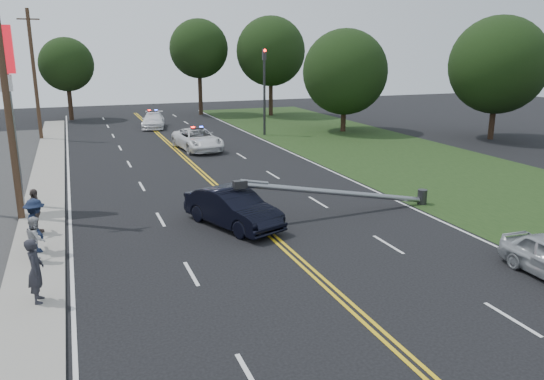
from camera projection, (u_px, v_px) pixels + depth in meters
name	position (u px, v px, depth m)	size (l,w,h in m)	color
ground	(354.00, 309.00, 14.74)	(120.00, 120.00, 0.00)	black
sidewalk	(41.00, 231.00, 20.87)	(1.80, 70.00, 0.12)	gray
grass_verge	(483.00, 184.00, 28.41)	(12.00, 80.00, 0.01)	black
centerline_yellow	(243.00, 210.00, 23.77)	(0.36, 80.00, 0.00)	gold
traffic_signal	(264.00, 84.00, 43.60)	(0.28, 0.41, 7.05)	#2D2D30
fallen_streetlight	(348.00, 193.00, 23.17)	(9.36, 0.44, 1.91)	#2D2D30
utility_pole_mid	(7.00, 99.00, 21.11)	(1.60, 0.28, 10.00)	#382619
utility_pole_far	(34.00, 75.00, 40.98)	(1.60, 0.28, 10.00)	#382619
tree_6	(66.00, 65.00, 52.73)	(5.30, 5.30, 8.18)	black
tree_7	(199.00, 49.00, 56.82)	(6.26, 6.26, 10.19)	black
tree_8	(271.00, 51.00, 56.12)	(7.30, 7.30, 10.43)	black
tree_9	(345.00, 72.00, 45.32)	(7.26, 7.26, 8.74)	black
tree_13	(498.00, 65.00, 41.13)	(7.52, 7.52, 9.57)	black
crashed_sedan	(233.00, 208.00, 21.47)	(1.65, 4.73, 1.56)	black
emergency_a	(198.00, 139.00, 37.92)	(2.50, 5.43, 1.51)	white
emergency_b	(153.00, 120.00, 48.43)	(1.92, 4.73, 1.37)	white
bystander_a	(36.00, 271.00, 14.73)	(0.68, 0.45, 1.87)	#26262D
bystander_b	(36.00, 239.00, 17.63)	(0.75, 0.59, 1.55)	#A1A1A5
bystander_c	(36.00, 225.00, 18.42)	(1.24, 0.71, 1.91)	#17203A
bystander_d	(35.00, 211.00, 20.25)	(1.04, 0.43, 1.77)	#4E433F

